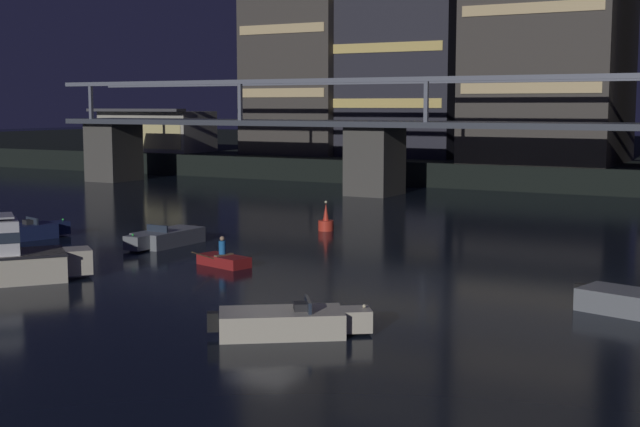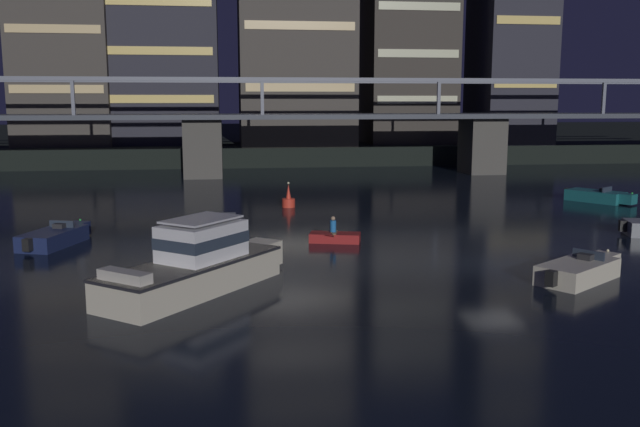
# 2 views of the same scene
# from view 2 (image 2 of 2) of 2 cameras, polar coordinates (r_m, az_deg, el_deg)

# --- Properties ---
(ground_plane) EXTENTS (400.00, 400.00, 0.00)m
(ground_plane) POSITION_cam_2_polar(r_m,az_deg,el_deg) (31.55, 14.18, -4.26)
(ground_plane) COLOR black
(far_riverbank) EXTENTS (240.00, 80.00, 2.20)m
(far_riverbank) POSITION_cam_2_polar(r_m,az_deg,el_deg) (115.57, -1.89, 6.29)
(far_riverbank) COLOR black
(far_riverbank) RESTS_ON ground
(river_bridge) EXTENTS (89.66, 6.40, 9.38)m
(river_bridge) POSITION_cam_2_polar(r_m,az_deg,el_deg) (67.88, 2.21, 6.79)
(river_bridge) COLOR #4C4944
(river_bridge) RESTS_ON ground
(tower_west_low) EXTENTS (10.67, 11.20, 32.13)m
(tower_west_low) POSITION_cam_2_polar(r_m,az_deg,el_deg) (86.26, -20.54, 16.00)
(tower_west_low) COLOR #423D38
(tower_west_low) RESTS_ON far_riverbank
(tower_west_tall) EXTENTS (12.44, 8.31, 26.89)m
(tower_west_tall) POSITION_cam_2_polar(r_m,az_deg,el_deg) (84.03, -12.93, 14.74)
(tower_west_tall) COLOR #282833
(tower_west_tall) RESTS_ON far_riverbank
(tower_central) EXTENTS (12.84, 12.85, 33.00)m
(tower_central) POSITION_cam_2_polar(r_m,az_deg,el_deg) (82.28, -2.15, 17.22)
(tower_central) COLOR #423D38
(tower_central) RESTS_ON far_riverbank
(tower_east_tall) EXTENTS (10.22, 9.05, 26.47)m
(tower_east_tall) POSITION_cam_2_polar(r_m,az_deg,el_deg) (84.98, 7.39, 14.69)
(tower_east_tall) COLOR #38332D
(tower_east_tall) RESTS_ON far_riverbank
(cabin_cruiser_near_left) EXTENTS (7.32, 8.42, 2.79)m
(cabin_cruiser_near_left) POSITION_cam_2_polar(r_m,az_deg,el_deg) (27.01, -10.11, -4.11)
(cabin_cruiser_near_left) COLOR beige
(cabin_cruiser_near_left) RESTS_ON ground
(speedboat_near_center) EXTENTS (1.93, 5.21, 1.16)m
(speedboat_near_center) POSITION_cam_2_polar(r_m,az_deg,el_deg) (38.51, -8.41, -1.00)
(speedboat_near_center) COLOR gray
(speedboat_near_center) RESTS_ON ground
(speedboat_mid_left) EXTENTS (3.86, 4.76, 1.16)m
(speedboat_mid_left) POSITION_cam_2_polar(r_m,az_deg,el_deg) (53.75, 22.09, 1.33)
(speedboat_mid_left) COLOR #196066
(speedboat_mid_left) RESTS_ON ground
(speedboat_mid_center) EXTENTS (2.95, 5.14, 1.16)m
(speedboat_mid_center) POSITION_cam_2_polar(r_m,az_deg,el_deg) (37.46, -21.11, -1.83)
(speedboat_mid_center) COLOR #19234C
(speedboat_mid_center) RESTS_ON ground
(speedboat_mid_right) EXTENTS (4.73, 3.92, 1.16)m
(speedboat_mid_right) POSITION_cam_2_polar(r_m,az_deg,el_deg) (30.12, 20.81, -4.43)
(speedboat_mid_right) COLOR beige
(speedboat_mid_right) RESTS_ON ground
(channel_buoy) EXTENTS (0.90, 0.90, 1.76)m
(channel_buoy) POSITION_cam_2_polar(r_m,az_deg,el_deg) (47.39, -2.63, 1.10)
(channel_buoy) COLOR red
(channel_buoy) RESTS_ON ground
(dinghy_with_paddler) EXTENTS (2.80, 2.62, 1.36)m
(dinghy_with_paddler) POSITION_cam_2_polar(r_m,az_deg,el_deg) (35.69, 1.24, -1.95)
(dinghy_with_paddler) COLOR maroon
(dinghy_with_paddler) RESTS_ON ground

